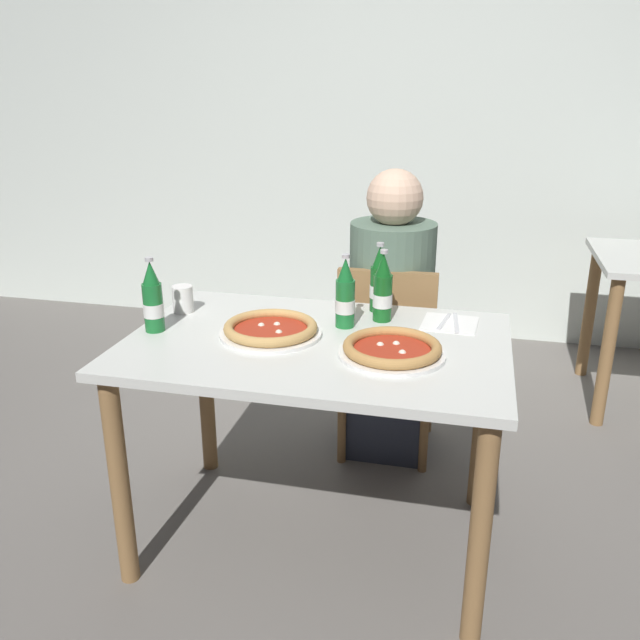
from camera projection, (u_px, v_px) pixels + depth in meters
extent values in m
plane|color=slate|center=(317.00, 537.00, 2.35)|extent=(8.00, 8.00, 0.00)
cube|color=silver|center=(405.00, 120.00, 3.92)|extent=(7.00, 0.10, 2.60)
cube|color=silver|center=(316.00, 344.00, 2.10)|extent=(1.20, 0.80, 0.03)
cylinder|color=olive|center=(120.00, 483.00, 2.04)|extent=(0.06, 0.06, 0.72)
cylinder|color=olive|center=(480.00, 536.00, 1.80)|extent=(0.06, 0.06, 0.72)
cylinder|color=olive|center=(206.00, 389.00, 2.66)|extent=(0.06, 0.06, 0.72)
cylinder|color=olive|center=(482.00, 419.00, 2.42)|extent=(0.06, 0.06, 0.72)
cube|color=olive|center=(389.00, 356.00, 2.79)|extent=(0.41, 0.41, 0.04)
cube|color=olive|center=(386.00, 321.00, 2.55)|extent=(0.38, 0.04, 0.40)
cylinder|color=olive|center=(430.00, 390.00, 2.99)|extent=(0.04, 0.04, 0.41)
cylinder|color=olive|center=(355.00, 384.00, 3.06)|extent=(0.04, 0.04, 0.41)
cylinder|color=olive|center=(424.00, 427.00, 2.68)|extent=(0.04, 0.04, 0.41)
cylinder|color=olive|center=(342.00, 418.00, 2.75)|extent=(0.04, 0.04, 0.41)
cube|color=#2D3342|center=(387.00, 402.00, 2.85)|extent=(0.32, 0.28, 0.45)
cylinder|color=slate|center=(391.00, 290.00, 2.68)|extent=(0.34, 0.34, 0.55)
sphere|color=beige|center=(395.00, 198.00, 2.55)|extent=(0.22, 0.22, 0.22)
cylinder|color=olive|center=(607.00, 353.00, 3.01)|extent=(0.06, 0.06, 0.72)
cylinder|color=olive|center=(589.00, 312.00, 3.54)|extent=(0.06, 0.06, 0.72)
cylinder|color=white|center=(392.00, 354.00, 1.98)|extent=(0.32, 0.32, 0.01)
cylinder|color=#AD2D19|center=(392.00, 350.00, 1.97)|extent=(0.23, 0.23, 0.01)
torus|color=#B78447|center=(392.00, 347.00, 1.97)|extent=(0.29, 0.29, 0.03)
sphere|color=silver|center=(380.00, 346.00, 2.00)|extent=(0.02, 0.02, 0.02)
sphere|color=silver|center=(402.00, 354.00, 1.95)|extent=(0.02, 0.02, 0.02)
sphere|color=silver|center=(396.00, 345.00, 2.01)|extent=(0.02, 0.02, 0.02)
cylinder|color=white|center=(271.00, 334.00, 2.13)|extent=(0.33, 0.33, 0.01)
cylinder|color=#AD2D19|center=(271.00, 330.00, 2.13)|extent=(0.24, 0.24, 0.01)
torus|color=tan|center=(271.00, 327.00, 2.13)|extent=(0.30, 0.30, 0.03)
sphere|color=silver|center=(261.00, 326.00, 2.16)|extent=(0.02, 0.02, 0.02)
sphere|color=silver|center=(279.00, 333.00, 2.10)|extent=(0.02, 0.02, 0.02)
sphere|color=silver|center=(277.00, 325.00, 2.17)|extent=(0.02, 0.02, 0.02)
cylinder|color=#14591E|center=(379.00, 289.00, 2.34)|extent=(0.06, 0.06, 0.16)
cone|color=#14591E|center=(380.00, 257.00, 2.30)|extent=(0.05, 0.05, 0.07)
cylinder|color=#B7B7BC|center=(380.00, 244.00, 2.28)|extent=(0.03, 0.03, 0.01)
cylinder|color=white|center=(379.00, 291.00, 2.34)|extent=(0.07, 0.07, 0.04)
cylinder|color=#196B2D|center=(345.00, 304.00, 2.19)|extent=(0.06, 0.06, 0.16)
cone|color=#196B2D|center=(346.00, 269.00, 2.15)|extent=(0.05, 0.05, 0.07)
cylinder|color=#B7B7BC|center=(346.00, 256.00, 2.13)|extent=(0.03, 0.03, 0.01)
cylinder|color=white|center=(345.00, 306.00, 2.19)|extent=(0.07, 0.07, 0.04)
cylinder|color=#196B2D|center=(153.00, 307.00, 2.15)|extent=(0.06, 0.06, 0.16)
cone|color=#196B2D|center=(150.00, 272.00, 2.11)|extent=(0.05, 0.05, 0.07)
cylinder|color=#B7B7BC|center=(149.00, 259.00, 2.10)|extent=(0.03, 0.03, 0.01)
cylinder|color=white|center=(154.00, 310.00, 2.15)|extent=(0.07, 0.07, 0.04)
cylinder|color=#14591E|center=(383.00, 298.00, 2.24)|extent=(0.06, 0.06, 0.16)
cone|color=#14591E|center=(384.00, 264.00, 2.20)|extent=(0.05, 0.05, 0.07)
cylinder|color=#B7B7BC|center=(384.00, 252.00, 2.19)|extent=(0.03, 0.03, 0.01)
cylinder|color=white|center=(382.00, 300.00, 2.25)|extent=(0.07, 0.07, 0.04)
cube|color=white|center=(450.00, 323.00, 2.23)|extent=(0.19, 0.19, 0.00)
cube|color=silver|center=(456.00, 323.00, 2.23)|extent=(0.03, 0.19, 0.00)
cube|color=silver|center=(444.00, 322.00, 2.24)|extent=(0.04, 0.17, 0.00)
cylinder|color=white|center=(183.00, 299.00, 2.34)|extent=(0.07, 0.07, 0.09)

